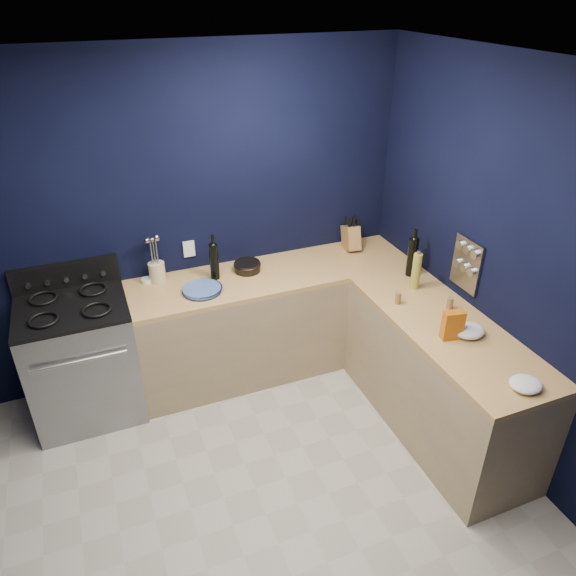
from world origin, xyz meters
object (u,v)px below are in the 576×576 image
plate_stack (202,290)px  crouton_bag (453,325)px  utensil_crock (157,272)px  knife_block (351,238)px  gas_range (83,361)px

plate_stack → crouton_bag: 1.81m
crouton_bag → plate_stack: bearing=149.9°
utensil_crock → knife_block: (1.65, -0.04, 0.02)m
gas_range → utensil_crock: (0.65, 0.22, 0.52)m
gas_range → plate_stack: bearing=-4.6°
knife_block → crouton_bag: knife_block is taller
utensil_crock → crouton_bag: bearing=-42.0°
gas_range → knife_block: knife_block is taller
plate_stack → utensil_crock: utensil_crock is taller
gas_range → crouton_bag: (2.29, -1.26, 0.54)m
gas_range → plate_stack: plate_stack is taller
gas_range → crouton_bag: crouton_bag is taller
gas_range → utensil_crock: 0.86m
crouton_bag → knife_block: bearing=100.3°
plate_stack → knife_block: bearing=10.3°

